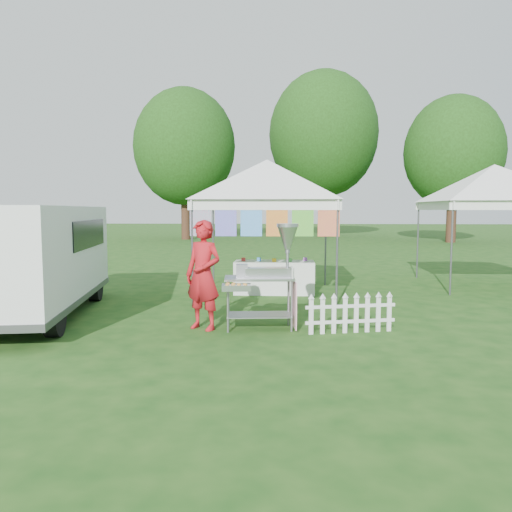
{
  "coord_description": "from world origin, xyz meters",
  "views": [
    {
      "loc": [
        0.43,
        -7.63,
        1.9
      ],
      "look_at": [
        -0.09,
        0.92,
        1.1
      ],
      "focal_mm": 35.0,
      "sensor_mm": 36.0,
      "label": 1
    }
  ],
  "objects": [
    {
      "name": "tree_mid",
      "position": [
        3.0,
        28.0,
        7.14
      ],
      "size": [
        7.6,
        7.6,
        11.52
      ],
      "color": "#3B1E15",
      "rests_on": "ground"
    },
    {
      "name": "canopy_right",
      "position": [
        5.5,
        5.0,
        2.99
      ],
      "size": [
        4.24,
        4.24,
        3.45
      ],
      "color": "#59595E",
      "rests_on": "ground"
    },
    {
      "name": "cargo_van",
      "position": [
        -4.11,
        0.94,
        1.05
      ],
      "size": [
        2.67,
        4.96,
        1.96
      ],
      "rotation": [
        0.0,
        0.0,
        0.17
      ],
      "color": "silver",
      "rests_on": "ground"
    },
    {
      "name": "picket_fence",
      "position": [
        1.43,
        -0.0,
        0.29
      ],
      "size": [
        1.41,
        0.35,
        0.56
      ],
      "rotation": [
        0.0,
        0.0,
        0.23
      ],
      "color": "silver",
      "rests_on": "ground"
    },
    {
      "name": "ground",
      "position": [
        0.0,
        0.0,
        0.0
      ],
      "size": [
        120.0,
        120.0,
        0.0
      ],
      "primitive_type": "plane",
      "color": "#194614",
      "rests_on": "ground"
    },
    {
      "name": "vendor",
      "position": [
        -0.87,
        0.11,
        0.87
      ],
      "size": [
        0.75,
        0.66,
        1.74
      ],
      "primitive_type": "imported",
      "rotation": [
        0.0,
        0.0,
        -0.48
      ],
      "color": "#B3161D",
      "rests_on": "ground"
    },
    {
      "name": "display_table",
      "position": [
        0.17,
        3.59,
        0.37
      ],
      "size": [
        1.8,
        0.7,
        0.73
      ],
      "primitive_type": "cube",
      "color": "white",
      "rests_on": "ground"
    },
    {
      "name": "tree_left",
      "position": [
        -6.0,
        24.0,
        5.83
      ],
      "size": [
        6.4,
        6.4,
        9.53
      ],
      "color": "#3B1E15",
      "rests_on": "ground"
    },
    {
      "name": "donut_cart",
      "position": [
        0.18,
        0.19,
        0.99
      ],
      "size": [
        1.21,
        0.93,
        1.68
      ],
      "rotation": [
        0.0,
        0.0,
        0.1
      ],
      "color": "gray",
      "rests_on": "ground"
    },
    {
      "name": "tree_right",
      "position": [
        10.0,
        22.0,
        5.18
      ],
      "size": [
        5.6,
        5.6,
        8.42
      ],
      "color": "#3B1E15",
      "rests_on": "ground"
    },
    {
      "name": "canopy_main",
      "position": [
        0.0,
        3.49,
        2.99
      ],
      "size": [
        4.24,
        4.24,
        3.45
      ],
      "color": "#59595E",
      "rests_on": "ground"
    }
  ]
}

